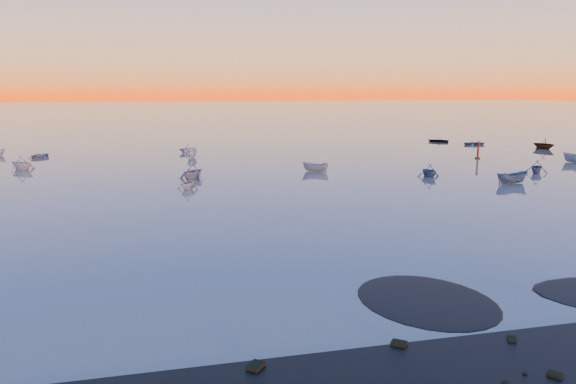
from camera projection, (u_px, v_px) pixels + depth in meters
name	position (u px, v px, depth m)	size (l,w,h in m)	color
ground	(208.00, 138.00, 123.61)	(600.00, 600.00, 0.00)	slate
mud_lobes	(423.00, 321.00, 27.24)	(140.00, 6.00, 0.07)	black
moored_fleet	(243.00, 168.00, 78.77)	(124.00, 58.00, 1.20)	white
boat_near_center	(512.00, 183.00, 65.92)	(4.03, 1.71, 1.40)	#3A556F
boat_near_right	(429.00, 177.00, 70.96)	(3.54, 1.59, 1.24)	#3A556F
channel_marker	(478.00, 151.00, 88.43)	(0.82, 0.82, 2.93)	#45120E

